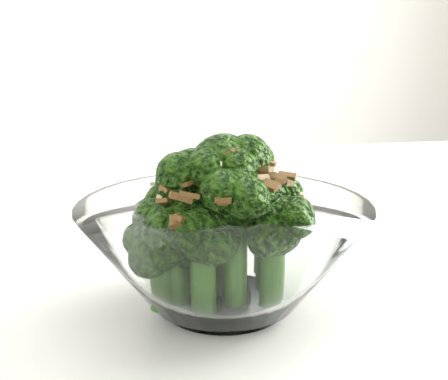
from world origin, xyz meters
name	(u,v)px	position (x,y,z in m)	size (l,w,h in m)	color
table	(106,320)	(-0.02, -0.14, 0.68)	(1.30, 0.97, 0.75)	white
broccoli_dish	(222,242)	(0.04, -0.28, 0.80)	(0.20, 0.20, 0.12)	white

